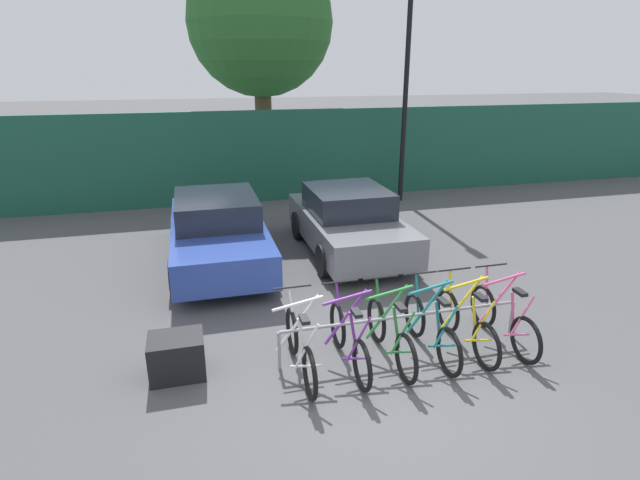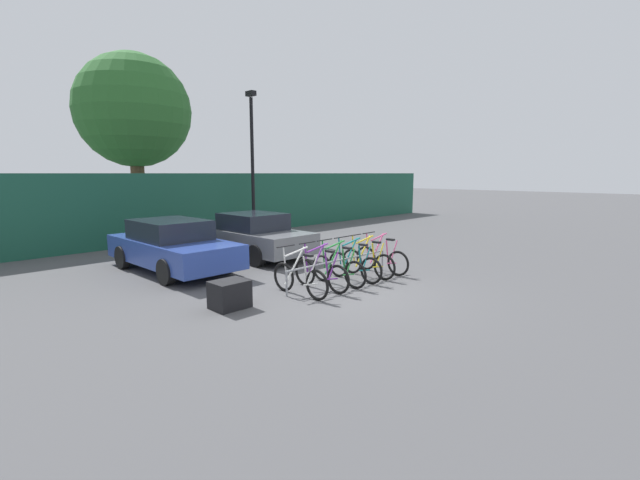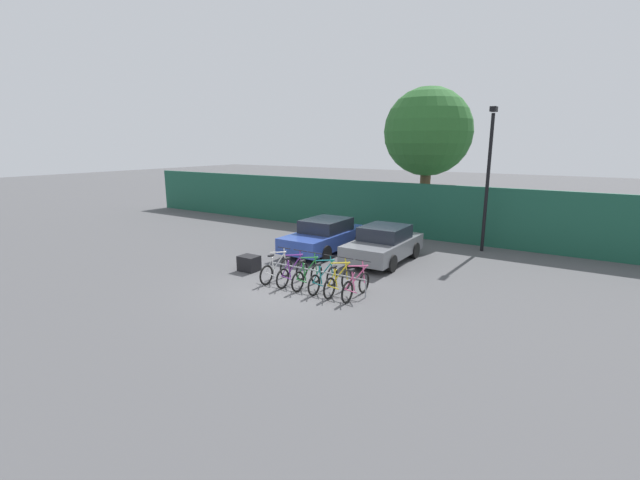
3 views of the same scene
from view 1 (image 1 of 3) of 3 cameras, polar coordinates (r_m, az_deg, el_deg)
The scene contains 14 objects.
ground_plane at distance 6.64m, azimuth 6.60°, elevation -16.15°, with size 120.00×120.00×0.00m, color #4C4C4F.
hoarding_wall at distance 14.86m, azimuth -6.60°, elevation 9.45°, with size 36.00×0.16×2.64m, color #19513D.
bike_rack at distance 7.12m, azimuth 9.48°, elevation -9.06°, with size 3.55×0.04×0.57m.
bicycle_white at distance 6.63m, azimuth -2.29°, elevation -12.16°, with size 0.68×1.71×1.05m.
bicycle_purple at distance 6.78m, azimuth 3.33°, elevation -11.40°, with size 0.68×1.71×1.05m.
bicycle_green at distance 6.97m, azimuth 8.04°, elevation -10.68°, with size 0.68×1.71×1.05m.
bicycle_teal at distance 7.20m, azimuth 12.56°, elevation -9.91°, with size 0.68×1.71×1.05m.
bicycle_yellow at distance 7.45m, azimuth 16.34°, elevation -9.23°, with size 0.68×1.71×1.05m.
bicycle_pink at distance 7.76m, azimuth 20.22°, elevation -8.48°, with size 0.68×1.71×1.05m.
car_blue at distance 10.27m, azimuth -11.59°, elevation 1.09°, with size 1.91×4.43×1.40m.
car_grey at distance 10.68m, azimuth 3.26°, elevation 2.15°, with size 1.91×3.97×1.40m.
lamp_post at distance 14.80m, azimuth 9.81°, elevation 17.07°, with size 0.24×0.44×5.94m.
cargo_crate at distance 6.90m, azimuth -16.03°, elevation -12.62°, with size 0.70×0.56×0.55m, color black.
tree_behind_hoarding at distance 16.52m, azimuth -6.84°, elevation 23.38°, with size 4.39×4.39×7.28m.
Camera 1 is at (-2.07, -5.00, 3.84)m, focal length 28.00 mm.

